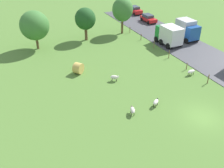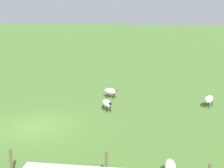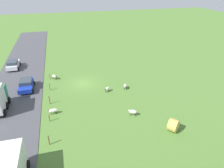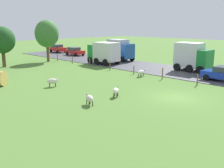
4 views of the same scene
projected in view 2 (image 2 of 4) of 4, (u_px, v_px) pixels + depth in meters
ground_plane at (36, 127)px, 19.45m from camera, size 160.00×160.00×0.00m
sheep_0 at (170, 167)px, 13.73m from camera, size 1.28×0.51×0.76m
sheep_2 at (107, 103)px, 22.06m from camera, size 1.09×0.96×0.77m
sheep_3 at (209, 99)px, 22.87m from camera, size 1.15×0.95×0.81m
sheep_4 at (111, 91)px, 24.97m from camera, size 0.81×1.16×0.77m
fence_post_1 at (11, 161)px, 14.13m from camera, size 0.12×0.12×1.15m
fence_post_2 at (106, 166)px, 13.59m from camera, size 0.12×0.12×1.28m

